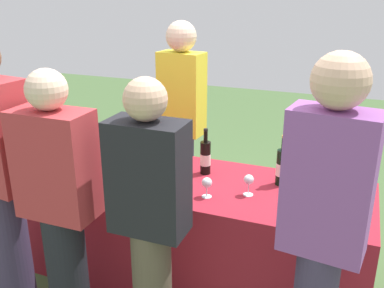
# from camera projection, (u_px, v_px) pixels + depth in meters

# --- Properties ---
(ground_plane) EXTENTS (12.00, 12.00, 0.00)m
(ground_plane) POSITION_uv_depth(u_px,v_px,m) (192.00, 275.00, 3.11)
(ground_plane) COLOR #476638
(tasting_table) EXTENTS (2.29, 0.78, 0.76)m
(tasting_table) POSITION_uv_depth(u_px,v_px,m) (192.00, 230.00, 2.98)
(tasting_table) COLOR maroon
(tasting_table) RESTS_ON ground_plane
(wine_bottle_0) EXTENTS (0.08, 0.08, 0.33)m
(wine_bottle_0) POSITION_uv_depth(u_px,v_px,m) (91.00, 138.00, 3.26)
(wine_bottle_0) COLOR black
(wine_bottle_0) RESTS_ON tasting_table
(wine_bottle_1) EXTENTS (0.08, 0.08, 0.33)m
(wine_bottle_1) POSITION_uv_depth(u_px,v_px,m) (131.00, 149.00, 3.06)
(wine_bottle_1) COLOR black
(wine_bottle_1) RESTS_ON tasting_table
(wine_bottle_2) EXTENTS (0.07, 0.07, 0.34)m
(wine_bottle_2) POSITION_uv_depth(u_px,v_px,m) (146.00, 151.00, 2.99)
(wine_bottle_2) COLOR black
(wine_bottle_2) RESTS_ON tasting_table
(wine_bottle_3) EXTENTS (0.07, 0.07, 0.30)m
(wine_bottle_3) POSITION_uv_depth(u_px,v_px,m) (177.00, 151.00, 3.05)
(wine_bottle_3) COLOR black
(wine_bottle_3) RESTS_ON tasting_table
(wine_bottle_4) EXTENTS (0.07, 0.07, 0.32)m
(wine_bottle_4) POSITION_uv_depth(u_px,v_px,m) (205.00, 157.00, 2.91)
(wine_bottle_4) COLOR black
(wine_bottle_4) RESTS_ON tasting_table
(wine_bottle_5) EXTENTS (0.08, 0.08, 0.33)m
(wine_bottle_5) POSITION_uv_depth(u_px,v_px,m) (282.00, 167.00, 2.74)
(wine_bottle_5) COLOR black
(wine_bottle_5) RESTS_ON tasting_table
(wine_glass_0) EXTENTS (0.07, 0.07, 0.13)m
(wine_glass_0) POSITION_uv_depth(u_px,v_px,m) (70.00, 157.00, 2.98)
(wine_glass_0) COLOR silver
(wine_glass_0) RESTS_ON tasting_table
(wine_glass_1) EXTENTS (0.07, 0.07, 0.13)m
(wine_glass_1) POSITION_uv_depth(u_px,v_px,m) (133.00, 168.00, 2.81)
(wine_glass_1) COLOR silver
(wine_glass_1) RESTS_ON tasting_table
(wine_glass_2) EXTENTS (0.06, 0.06, 0.13)m
(wine_glass_2) POSITION_uv_depth(u_px,v_px,m) (207.00, 184.00, 2.59)
(wine_glass_2) COLOR silver
(wine_glass_2) RESTS_ON tasting_table
(wine_glass_3) EXTENTS (0.06, 0.06, 0.13)m
(wine_glass_3) POSITION_uv_depth(u_px,v_px,m) (249.00, 181.00, 2.61)
(wine_glass_3) COLOR silver
(wine_glass_3) RESTS_ON tasting_table
(ice_bucket) EXTENTS (0.23, 0.23, 0.22)m
(ice_bucket) POSITION_uv_depth(u_px,v_px,m) (326.00, 180.00, 2.59)
(ice_bucket) COLOR silver
(ice_bucket) RESTS_ON tasting_table
(server_pouring) EXTENTS (0.36, 0.23, 1.72)m
(server_pouring) POSITION_uv_depth(u_px,v_px,m) (182.00, 119.00, 3.42)
(server_pouring) COLOR #3F3351
(server_pouring) RESTS_ON ground_plane
(guest_1) EXTENTS (0.42, 0.23, 1.58)m
(guest_1) POSITION_uv_depth(u_px,v_px,m) (60.00, 203.00, 2.35)
(guest_1) COLOR black
(guest_1) RESTS_ON ground_plane
(guest_2) EXTENTS (0.39, 0.21, 1.57)m
(guest_2) POSITION_uv_depth(u_px,v_px,m) (150.00, 217.00, 2.20)
(guest_2) COLOR brown
(guest_2) RESTS_ON ground_plane
(guest_3) EXTENTS (0.38, 0.24, 1.73)m
(guest_3) POSITION_uv_depth(u_px,v_px,m) (323.00, 229.00, 1.88)
(guest_3) COLOR #3F3351
(guest_3) RESTS_ON ground_plane
(menu_board) EXTENTS (0.51, 0.08, 0.79)m
(menu_board) POSITION_uv_depth(u_px,v_px,m) (154.00, 160.00, 4.13)
(menu_board) COLOR white
(menu_board) RESTS_ON ground_plane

